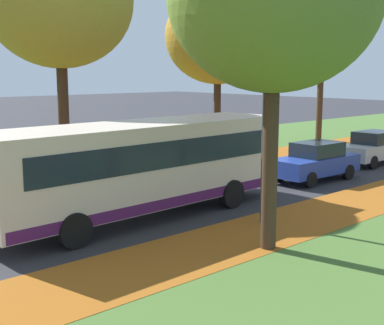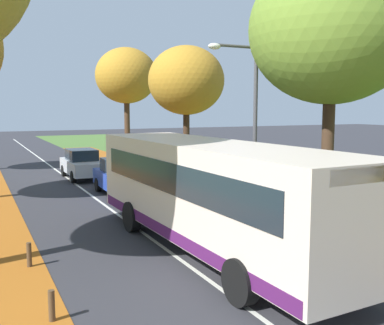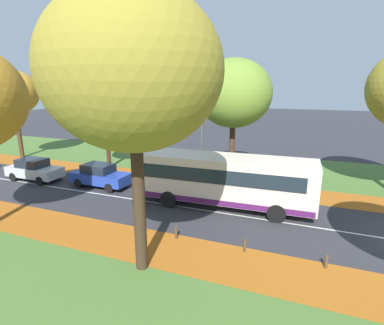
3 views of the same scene
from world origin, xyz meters
The scene contains 13 objects.
grass_verge_left centered at (-9.20, 20.00, 0.00)m, with size 12.00×90.00×0.01m, color #476B2D.
leaf_litter_left centered at (-4.60, 14.00, 0.01)m, with size 2.80×60.00×0.00m, color #9E5619.
leaf_litter_right centered at (4.60, 14.00, 0.01)m, with size 2.80×60.00×0.00m, color #9E5619.
road_centre_line centered at (0.00, 20.00, 0.00)m, with size 0.12×80.00×0.01m, color silver.
tree_left_near centered at (-6.08, 11.12, 7.35)m, with size 6.05×6.05×10.10m.
tree_left_mid centered at (-6.03, 20.15, 6.34)m, with size 5.52×5.52×8.84m.
tree_left_far centered at (-6.35, 29.93, 5.94)m, with size 4.14×4.14×7.85m.
bollard_fourth centered at (-3.53, 7.60, 0.30)m, with size 0.12×0.12×0.60m, color #4C3823.
bollard_fifth centered at (-3.56, 10.78, 0.31)m, with size 0.12×0.12×0.62m, color #4C3823.
streetlamp_right centered at (3.67, 12.21, 3.74)m, with size 1.89×0.28×6.00m.
bus centered at (1.02, 9.90, 1.70)m, with size 2.91×10.48×2.98m.
car_blue_lead centered at (1.28, 18.75, 0.81)m, with size 1.87×4.24×1.62m.
car_silver_following centered at (0.75, 24.31, 0.81)m, with size 1.80×4.21×1.62m.
Camera 1 is at (14.28, 0.10, 4.55)m, focal length 50.00 mm.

